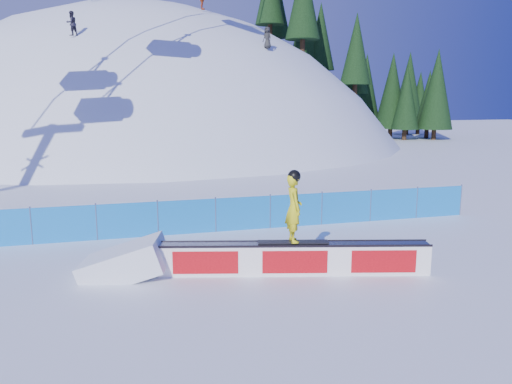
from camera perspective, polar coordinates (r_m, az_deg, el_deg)
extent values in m
plane|color=white|center=(13.35, -5.33, -9.76)|extent=(160.00, 160.00, 0.00)
sphere|color=white|center=(58.91, -12.11, -12.17)|extent=(64.00, 64.00, 64.00)
cylinder|color=#301F13|center=(59.95, 0.45, 17.07)|extent=(0.50, 0.50, 1.40)
cone|color=black|center=(60.54, 0.45, 20.92)|extent=(3.08, 3.08, 6.99)
cylinder|color=#301F13|center=(61.06, 3.26, 15.27)|extent=(0.50, 0.50, 1.40)
cone|color=black|center=(61.52, 3.30, 19.04)|extent=(3.04, 3.04, 6.92)
cylinder|color=#301F13|center=(55.92, 4.91, 15.94)|extent=(0.50, 0.50, 1.40)
cone|color=black|center=(56.50, 4.98, 20.39)|extent=(3.35, 3.35, 7.61)
cylinder|color=#301F13|center=(58.66, 5.81, 14.56)|extent=(0.50, 0.50, 1.40)
cone|color=black|center=(59.03, 5.88, 18.12)|extent=(2.70, 2.70, 6.15)
cylinder|color=#301F13|center=(58.98, 6.93, 13.64)|extent=(0.50, 0.50, 1.40)
cone|color=black|center=(59.51, 7.06, 18.83)|extent=(4.21, 4.21, 9.58)
cylinder|color=#301F13|center=(60.69, 9.88, 10.39)|extent=(0.50, 0.50, 1.40)
cone|color=black|center=(60.80, 9.99, 13.85)|extent=(2.70, 2.70, 6.14)
cylinder|color=#301F13|center=(57.12, 14.17, 6.88)|extent=(0.50, 0.50, 1.40)
cone|color=black|center=(57.03, 14.39, 11.68)|extent=(3.68, 3.68, 8.36)
cylinder|color=#301F13|center=(60.19, 14.12, 6.52)|extent=(0.50, 0.50, 1.40)
cone|color=black|center=(60.05, 14.29, 10.18)|extent=(2.86, 2.86, 6.50)
cylinder|color=#301F13|center=(63.20, 12.55, 6.77)|extent=(0.50, 0.50, 1.40)
cone|color=black|center=(63.07, 12.73, 11.04)|extent=(3.62, 3.62, 8.23)
cylinder|color=#301F13|center=(62.89, 15.94, 6.59)|extent=(0.50, 0.50, 1.40)
cone|color=black|center=(62.77, 16.19, 11.35)|extent=(4.07, 4.07, 9.24)
cylinder|color=#301F13|center=(62.54, 15.58, 6.59)|extent=(0.50, 0.50, 1.40)
cone|color=black|center=(62.41, 15.78, 10.39)|extent=(3.12, 3.12, 7.09)
cylinder|color=#301F13|center=(66.26, 16.62, 6.75)|extent=(0.50, 0.50, 1.40)
cone|color=black|center=(66.15, 16.87, 11.28)|extent=(4.09, 4.09, 9.29)
cylinder|color=#301F13|center=(65.76, 19.92, 6.53)|extent=(0.50, 0.50, 1.40)
cone|color=black|center=(65.63, 20.13, 9.92)|extent=(2.91, 2.91, 6.60)
cylinder|color=#301F13|center=(65.51, 19.46, 6.54)|extent=(0.50, 0.50, 1.40)
cone|color=black|center=(65.40, 19.77, 11.40)|extent=(4.36, 4.36, 9.92)
cube|color=blue|center=(17.44, -7.87, -2.84)|extent=(22.00, 0.03, 1.20)
cylinder|color=#424E77|center=(17.56, -24.30, -3.45)|extent=(0.05, 0.05, 1.30)
cylinder|color=#424E77|center=(17.34, -17.77, -3.18)|extent=(0.05, 0.05, 1.30)
cylinder|color=#424E77|center=(17.34, -11.15, -2.86)|extent=(0.05, 0.05, 1.30)
cylinder|color=#424E77|center=(17.58, -4.63, -2.51)|extent=(0.05, 0.05, 1.30)
cylinder|color=#424E77|center=(18.03, 1.63, -2.14)|extent=(0.05, 0.05, 1.30)
cylinder|color=#424E77|center=(18.69, 7.52, -1.77)|extent=(0.05, 0.05, 1.30)
cylinder|color=#424E77|center=(19.53, 12.96, -1.41)|extent=(0.05, 0.05, 1.30)
cylinder|color=#424E77|center=(20.53, 17.90, -1.07)|extent=(0.05, 0.05, 1.30)
cylinder|color=#424E77|center=(21.67, 22.35, -0.76)|extent=(0.05, 0.05, 1.30)
cube|color=white|center=(13.50, 4.37, -7.67)|extent=(7.14, 2.17, 0.81)
cube|color=gray|center=(13.37, 4.40, -5.94)|extent=(7.07, 2.18, 0.04)
cube|color=black|center=(13.14, 4.50, -6.20)|extent=(7.03, 1.76, 0.05)
cube|color=black|center=(13.60, 4.30, -5.62)|extent=(7.03, 1.76, 0.05)
cube|color=red|center=(13.28, 4.47, -7.99)|extent=(6.68, 1.66, 0.61)
cube|color=red|center=(13.72, 4.28, -7.36)|extent=(6.68, 1.66, 0.61)
cube|color=black|center=(13.35, 4.28, -5.72)|extent=(1.90, 0.78, 0.04)
imported|color=yellow|center=(13.12, 4.33, -1.85)|extent=(0.47, 0.69, 1.81)
sphere|color=black|center=(12.96, 4.39, 1.80)|extent=(0.34, 0.34, 0.34)
imported|color=black|center=(38.11, -20.34, 17.62)|extent=(1.01, 1.01, 1.65)
imported|color=#C44A1C|center=(46.51, -6.17, 21.02)|extent=(0.69, 1.05, 1.65)
imported|color=#252525|center=(40.83, 1.30, 17.22)|extent=(0.85, 0.96, 1.65)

